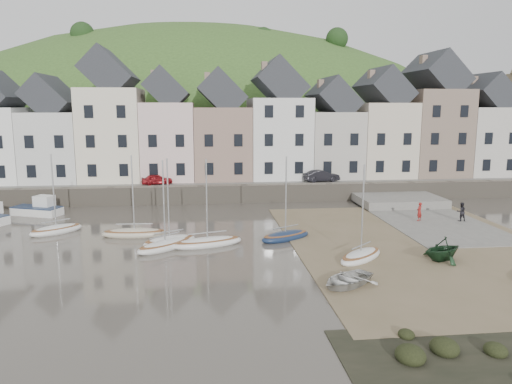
{
  "coord_description": "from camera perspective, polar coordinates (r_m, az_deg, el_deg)",
  "views": [
    {
      "loc": [
        -4.07,
        -31.16,
        9.6
      ],
      "look_at": [
        0.0,
        6.0,
        3.0
      ],
      "focal_mm": 34.02,
      "sensor_mm": 36.0,
      "label": 1
    }
  ],
  "objects": [
    {
      "name": "quay_street",
      "position": [
        52.45,
        -1.73,
        1.18
      ],
      "size": [
        70.0,
        7.0,
        0.1
      ],
      "primitive_type": "cube",
      "color": "slate",
      "rests_on": "quay_land"
    },
    {
      "name": "person_dark",
      "position": [
        44.13,
        22.98,
        -2.15
      ],
      "size": [
        0.77,
        0.6,
        1.59
      ],
      "primitive_type": "imported",
      "rotation": [
        0.0,
        0.0,
        3.14
      ],
      "color": "black",
      "rests_on": "slipway"
    },
    {
      "name": "rowboat_green",
      "position": [
        32.72,
        21.06,
        -6.24
      ],
      "size": [
        3.58,
        3.35,
        1.52
      ],
      "primitive_type": "imported",
      "rotation": [
        0.0,
        0.0,
        -1.21
      ],
      "color": "#16321B",
      "rests_on": "beach"
    },
    {
      "name": "beach",
      "position": [
        35.92,
        18.93,
        -6.0
      ],
      "size": [
        18.0,
        26.0,
        0.06
      ],
      "primitive_type": "cube",
      "color": "brown",
      "rests_on": "ground"
    },
    {
      "name": "car_left",
      "position": [
        51.44,
        -11.57,
        1.47
      ],
      "size": [
        3.4,
        2.0,
        1.09
      ],
      "primitive_type": "imported",
      "rotation": [
        0.0,
        0.0,
        1.81
      ],
      "color": "maroon",
      "rests_on": "quay_street"
    },
    {
      "name": "quay_land",
      "position": [
        63.91,
        -2.54,
        2.04
      ],
      "size": [
        90.0,
        30.0,
        1.5
      ],
      "primitive_type": "cube",
      "color": "#345321",
      "rests_on": "ground"
    },
    {
      "name": "seawall",
      "position": [
        49.11,
        -1.4,
        -0.19
      ],
      "size": [
        70.0,
        1.2,
        1.8
      ],
      "primitive_type": "cube",
      "color": "slate",
      "rests_on": "ground"
    },
    {
      "name": "ground",
      "position": [
        32.86,
        1.15,
        -6.98
      ],
      "size": [
        160.0,
        160.0,
        0.0
      ],
      "primitive_type": "plane",
      "color": "#453F36",
      "rests_on": "ground"
    },
    {
      "name": "rowboat_white",
      "position": [
        26.97,
        10.61,
        -10.07
      ],
      "size": [
        4.25,
        4.0,
        0.72
      ],
      "primitive_type": "imported",
      "rotation": [
        0.0,
        0.0,
        -0.96
      ],
      "color": "beige",
      "rests_on": "beach"
    },
    {
      "name": "sailboat_5",
      "position": [
        35.69,
        3.49,
        -5.17
      ],
      "size": [
        4.41,
        3.35,
        6.32
      ],
      "color": "#152544",
      "rests_on": "ground"
    },
    {
      "name": "hillside",
      "position": [
        95.25,
        -6.59,
        -6.89
      ],
      "size": [
        134.4,
        84.0,
        84.0
      ],
      "color": "#345321",
      "rests_on": "ground"
    },
    {
      "name": "townhouse_terrace",
      "position": [
        55.52,
        -0.22,
        7.66
      ],
      "size": [
        61.05,
        8.0,
        13.93
      ],
      "color": "white",
      "rests_on": "quay_land"
    },
    {
      "name": "sailboat_3",
      "position": [
        34.86,
        -10.14,
        -5.68
      ],
      "size": [
        4.2,
        3.22,
        6.32
      ],
      "color": "white",
      "rests_on": "ground"
    },
    {
      "name": "sailboat_2",
      "position": [
        37.59,
        -14.09,
        -4.68
      ],
      "size": [
        4.95,
        1.69,
        6.32
      ],
      "color": "beige",
      "rests_on": "ground"
    },
    {
      "name": "sailboat_0",
      "position": [
        40.46,
        -22.42,
        -4.1
      ],
      "size": [
        4.13,
        3.71,
        6.32
      ],
      "color": "white",
      "rests_on": "ground"
    },
    {
      "name": "motorboat_2",
      "position": [
        47.73,
        -24.2,
        -1.77
      ],
      "size": [
        4.77,
        3.25,
        1.7
      ],
      "color": "white",
      "rests_on": "ground"
    },
    {
      "name": "sailboat_1",
      "position": [
        33.9,
        -10.62,
        -6.15
      ],
      "size": [
        4.39,
        4.15,
        6.32
      ],
      "color": "white",
      "rests_on": "ground"
    },
    {
      "name": "person_red",
      "position": [
        42.99,
        18.65,
        -2.19
      ],
      "size": [
        0.68,
        0.64,
        1.57
      ],
      "primitive_type": "imported",
      "rotation": [
        0.0,
        0.0,
        3.76
      ],
      "color": "maroon",
      "rests_on": "slipway"
    },
    {
      "name": "car_right",
      "position": [
        52.74,
        7.71,
        1.89
      ],
      "size": [
        4.05,
        2.12,
        1.27
      ],
      "primitive_type": "imported",
      "rotation": [
        0.0,
        0.0,
        1.78
      ],
      "color": "black",
      "rests_on": "quay_street"
    },
    {
      "name": "sailboat_4",
      "position": [
        34.19,
        -5.73,
        -5.89
      ],
      "size": [
        5.29,
        2.88,
        6.32
      ],
      "color": "white",
      "rests_on": "ground"
    },
    {
      "name": "sailboat_6",
      "position": [
        31.71,
        12.23,
        -7.34
      ],
      "size": [
        4.13,
        3.93,
        6.32
      ],
      "color": "white",
      "rests_on": "ground"
    },
    {
      "name": "slipway",
      "position": [
        44.59,
        19.26,
        -2.91
      ],
      "size": [
        8.0,
        18.0,
        0.12
      ],
      "primitive_type": "cube",
      "color": "slate",
      "rests_on": "ground"
    }
  ]
}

